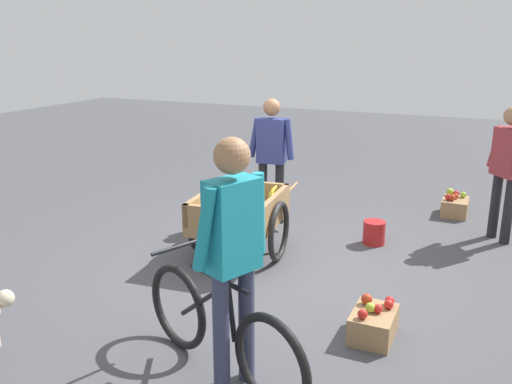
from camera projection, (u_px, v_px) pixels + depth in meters
name	position (u px, v px, depth m)	size (l,w,h in m)	color
ground_plane	(267.00, 264.00, 5.65)	(24.00, 24.00, 0.00)	#47474C
fruit_cart	(240.00, 216.00, 5.78)	(1.72, 1.00, 0.73)	#937047
vendor_person	(271.00, 150.00, 6.68)	(0.23, 0.59, 1.56)	black
bicycle	(220.00, 329.00, 3.71)	(0.74, 1.55, 0.85)	black
cyclist_person	(233.00, 243.00, 3.41)	(0.49, 0.33, 1.70)	#333851
plastic_bucket	(374.00, 233.00, 6.17)	(0.25, 0.25, 0.27)	#B21E1E
apple_crate	(373.00, 323.00, 4.25)	(0.44, 0.32, 0.31)	#99754C
mixed_fruit_crate	(455.00, 206.00, 7.17)	(0.44, 0.32, 0.32)	#99754C
bystander_person	(507.00, 163.00, 6.06)	(0.42, 0.40, 1.55)	black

